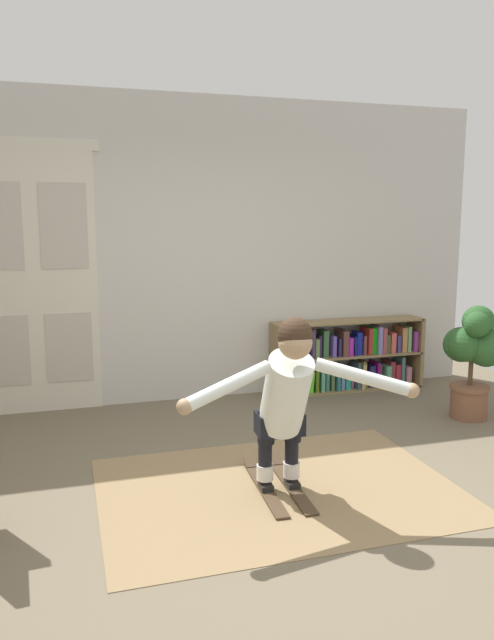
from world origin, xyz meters
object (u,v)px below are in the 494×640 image
Objects in this scene: bookshelf at (348,357)px; potted_plant at (473,352)px; person_skier at (287,392)px; skis_pair at (277,484)px.

bookshelf is 1.61× the size of potted_plant.
person_skier is (-2.14, -1.07, 0.11)m from potted_plant.
skis_pair is at bearing -157.93° from potted_plant.
potted_plant is at bearing -60.20° from bookshelf.
potted_plant reaches higher than skis_pair.
potted_plant is 0.70× the size of person_skier.
skis_pair is (-1.48, -2.00, -0.32)m from bookshelf.
skis_pair is (-2.13, -0.86, -0.57)m from potted_plant.
bookshelf is 2.51m from skis_pair.
bookshelf is at bearing 53.46° from skis_pair.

